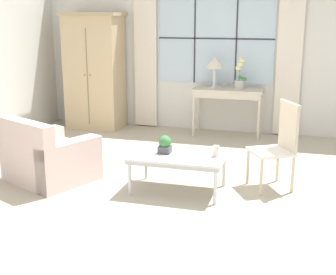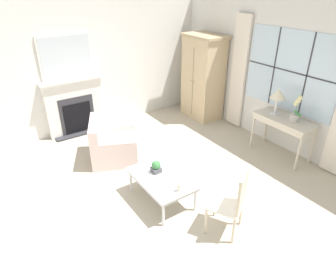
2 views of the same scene
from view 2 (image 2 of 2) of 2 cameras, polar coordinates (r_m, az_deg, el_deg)
The scene contains 13 objects.
ground_plane at distance 4.91m, azimuth -2.35°, elevation -10.95°, with size 14.00×14.00×0.00m, color #B2A893.
wall_back_windowed at distance 6.21m, azimuth 22.09°, elevation 10.16°, with size 7.20×0.14×2.80m.
wall_left at distance 7.01m, azimuth -11.94°, elevation 13.54°, with size 0.06×7.20×2.80m, color silver.
fireplace at distance 6.84m, azimuth -17.42°, elevation 6.44°, with size 0.34×1.32×2.13m.
armoire at distance 7.34m, azimuth 6.69°, elevation 11.32°, with size 1.00×0.67×1.98m.
console_table at distance 6.03m, azimuth 21.24°, elevation 2.63°, with size 1.13×0.51×0.78m.
table_lamp at distance 5.98m, azimuth 20.24°, elevation 7.63°, with size 0.29×0.29×0.51m.
potted_orchid at distance 5.85m, azimuth 23.13°, elevation 4.51°, with size 0.20×0.16×0.51m.
armchair_upholstered at distance 5.81m, azimuth -10.53°, elevation -1.51°, with size 1.19×1.13×0.79m.
side_chair_wooden at distance 4.06m, azimuth 12.39°, elevation -11.42°, with size 0.60×0.60×1.00m.
coffee_table at distance 4.59m, azimuth -1.27°, elevation -8.00°, with size 1.06×0.67×0.43m.
potted_plant_small at distance 4.62m, azimuth -2.27°, elevation -5.57°, with size 0.14×0.14×0.20m.
pillar_candle at distance 4.26m, azimuth 2.15°, elevation -9.53°, with size 0.09×0.09×0.14m.
Camera 2 is at (3.26, -1.98, 3.09)m, focal length 32.00 mm.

